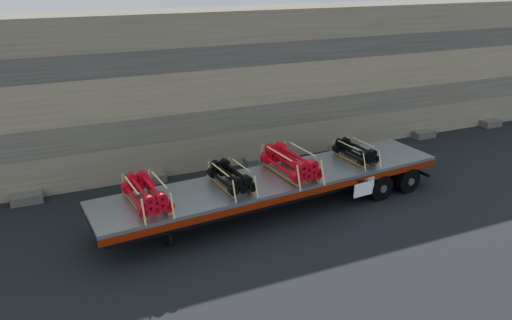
% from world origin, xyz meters
% --- Properties ---
extents(ground, '(120.00, 120.00, 0.00)m').
position_xyz_m(ground, '(0.00, 0.00, 0.00)').
color(ground, black).
rests_on(ground, ground).
extents(rock_wall, '(44.00, 3.00, 7.00)m').
position_xyz_m(rock_wall, '(0.00, 6.50, 3.50)').
color(rock_wall, '#7A6B54').
rests_on(rock_wall, ground).
extents(trailer, '(13.94, 3.73, 1.38)m').
position_xyz_m(trailer, '(0.74, 0.10, 0.69)').
color(trailer, '#9C9EA3').
rests_on(trailer, ground).
extents(bundle_front, '(1.30, 2.33, 0.80)m').
position_xyz_m(bundle_front, '(-4.21, -0.30, 1.78)').
color(bundle_front, red).
rests_on(bundle_front, trailer).
extents(bundle_midfront, '(1.17, 2.10, 0.72)m').
position_xyz_m(bundle_midfront, '(-1.13, -0.05, 1.74)').
color(bundle_midfront, black).
rests_on(bundle_midfront, trailer).
extents(bundle_midrear, '(1.45, 2.59, 0.89)m').
position_xyz_m(bundle_midrear, '(1.35, 0.14, 1.82)').
color(bundle_midrear, red).
rests_on(bundle_midrear, trailer).
extents(bundle_rear, '(1.09, 1.95, 0.67)m').
position_xyz_m(bundle_rear, '(4.45, 0.39, 1.71)').
color(bundle_rear, black).
rests_on(bundle_rear, trailer).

